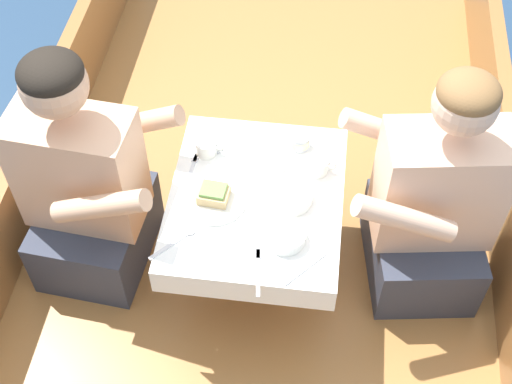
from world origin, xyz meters
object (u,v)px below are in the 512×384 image
(person_starboard, at_px, (432,206))
(coffee_cup_port, at_px, (206,147))
(tin_can, at_px, (300,141))
(coffee_cup_starboard, at_px, (318,165))
(sandwich, at_px, (214,194))
(person_port, at_px, (86,188))

(person_starboard, distance_m, coffee_cup_port, 0.79)
(person_starboard, height_order, coffee_cup_port, person_starboard)
(tin_can, bearing_deg, coffee_cup_starboard, -56.23)
(sandwich, xyz_separation_m, coffee_cup_port, (-0.06, 0.20, -0.00))
(person_starboard, bearing_deg, person_port, -4.82)
(person_port, relative_size, coffee_cup_port, 9.31)
(person_port, xyz_separation_m, coffee_cup_starboard, (0.78, 0.13, 0.08))
(sandwich, height_order, tin_can, sandwich)
(person_starboard, height_order, coffee_cup_starboard, person_starboard)
(person_starboard, xyz_separation_m, coffee_cup_starboard, (-0.39, 0.06, 0.09))
(sandwich, distance_m, tin_can, 0.37)
(tin_can, bearing_deg, person_port, -161.48)
(coffee_cup_port, bearing_deg, coffee_cup_starboard, -5.39)
(person_port, bearing_deg, person_starboard, 8.81)
(coffee_cup_port, bearing_deg, person_starboard, -6.70)
(coffee_cup_port, height_order, tin_can, coffee_cup_port)
(sandwich, bearing_deg, coffee_cup_port, 106.22)
(person_port, distance_m, person_starboard, 1.17)
(person_port, distance_m, sandwich, 0.46)
(person_port, height_order, coffee_cup_starboard, person_port)
(person_starboard, height_order, sandwich, person_starboard)
(coffee_cup_starboard, xyz_separation_m, tin_can, (-0.07, 0.10, -0.00))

